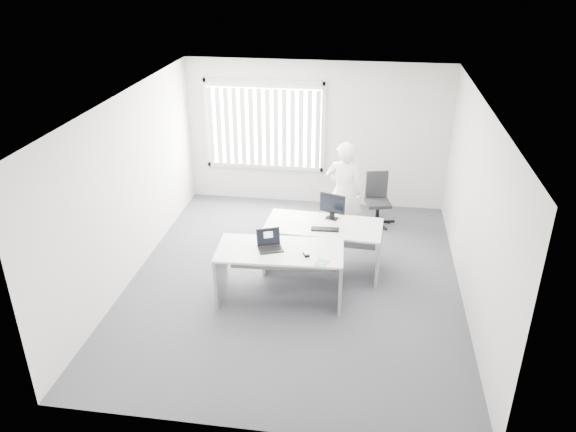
# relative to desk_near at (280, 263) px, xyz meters

# --- Properties ---
(ground) EXTENTS (6.00, 6.00, 0.00)m
(ground) POSITION_rel_desk_near_xyz_m (0.14, 0.49, -0.59)
(ground) COLOR #5B5B63
(ground) RESTS_ON ground
(wall_back) EXTENTS (5.00, 0.02, 2.80)m
(wall_back) POSITION_rel_desk_near_xyz_m (0.14, 3.49, 0.81)
(wall_back) COLOR beige
(wall_back) RESTS_ON ground
(wall_front) EXTENTS (5.00, 0.02, 2.80)m
(wall_front) POSITION_rel_desk_near_xyz_m (0.14, -2.51, 0.81)
(wall_front) COLOR beige
(wall_front) RESTS_ON ground
(wall_left) EXTENTS (0.02, 6.00, 2.80)m
(wall_left) POSITION_rel_desk_near_xyz_m (-2.36, 0.49, 0.81)
(wall_left) COLOR beige
(wall_left) RESTS_ON ground
(wall_right) EXTENTS (0.02, 6.00, 2.80)m
(wall_right) POSITION_rel_desk_near_xyz_m (2.64, 0.49, 0.81)
(wall_right) COLOR beige
(wall_right) RESTS_ON ground
(ceiling) EXTENTS (5.00, 6.00, 0.02)m
(ceiling) POSITION_rel_desk_near_xyz_m (0.14, 0.49, 2.21)
(ceiling) COLOR white
(ceiling) RESTS_ON wall_back
(window) EXTENTS (2.32, 0.06, 1.76)m
(window) POSITION_rel_desk_near_xyz_m (-0.86, 3.45, 0.96)
(window) COLOR beige
(window) RESTS_ON wall_back
(blinds) EXTENTS (2.20, 0.10, 1.50)m
(blinds) POSITION_rel_desk_near_xyz_m (-0.86, 3.39, 0.93)
(blinds) COLOR white
(blinds) RESTS_ON wall_back
(desk_near) EXTENTS (1.82, 0.92, 0.81)m
(desk_near) POSITION_rel_desk_near_xyz_m (0.00, 0.00, 0.00)
(desk_near) COLOR white
(desk_near) RESTS_ON ground
(desk_far) EXTENTS (1.82, 0.94, 0.81)m
(desk_far) POSITION_rel_desk_near_xyz_m (0.54, 0.87, -0.00)
(desk_far) COLOR white
(desk_far) RESTS_ON ground
(office_chair) EXTENTS (0.66, 0.66, 0.97)m
(office_chair) POSITION_rel_desk_near_xyz_m (1.37, 2.71, -0.28)
(office_chair) COLOR black
(office_chair) RESTS_ON ground
(person) EXTENTS (0.69, 0.49, 1.78)m
(person) POSITION_rel_desk_near_xyz_m (0.78, 2.00, 0.31)
(person) COLOR white
(person) RESTS_ON ground
(laptop) EXTENTS (0.42, 0.40, 0.26)m
(laptop) POSITION_rel_desk_near_xyz_m (-0.13, -0.03, 0.36)
(laptop) COLOR black
(laptop) RESTS_ON desk_near
(paper_sheet) EXTENTS (0.34, 0.28, 0.00)m
(paper_sheet) POSITION_rel_desk_near_xyz_m (0.38, -0.12, 0.23)
(paper_sheet) COLOR white
(paper_sheet) RESTS_ON desk_near
(mouse) EXTENTS (0.11, 0.13, 0.05)m
(mouse) POSITION_rel_desk_near_xyz_m (0.39, -0.12, 0.25)
(mouse) COLOR #ACACAF
(mouse) RESTS_ON paper_sheet
(booklet) EXTENTS (0.20, 0.24, 0.01)m
(booklet) POSITION_rel_desk_near_xyz_m (0.61, -0.30, 0.23)
(booklet) COLOR silver
(booklet) RESTS_ON desk_near
(keyboard) EXTENTS (0.42, 0.16, 0.02)m
(keyboard) POSITION_rel_desk_near_xyz_m (0.57, 0.70, 0.23)
(keyboard) COLOR black
(keyboard) RESTS_ON desk_far
(monitor) EXTENTS (0.43, 0.25, 0.41)m
(monitor) POSITION_rel_desk_near_xyz_m (0.65, 1.11, 0.43)
(monitor) COLOR black
(monitor) RESTS_ON desk_far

